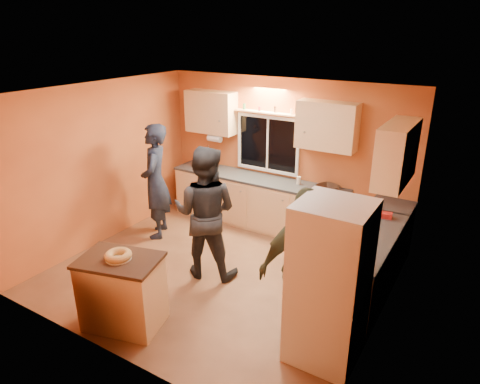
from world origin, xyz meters
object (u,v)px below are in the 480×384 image
Objects in this scene: island at (123,291)px; person_left at (156,182)px; person_center at (205,213)px; person_right at (302,264)px; refrigerator at (329,284)px.

island is 0.54× the size of person_left.
person_center is 1.75m from person_right.
person_center is at bearing 37.05° from person_left.
person_center is 1.05× the size of person_right.
person_right is (3.10, -1.08, -0.06)m from person_left.
person_center is (0.17, 1.45, 0.50)m from island.
person_left reaches higher than person_right.
refrigerator is 1.71× the size of island.
refrigerator is 2.18m from person_center.
person_center is at bearing 68.04° from island.
person_left is at bearing 104.07° from person_right.
person_left reaches higher than island.
person_right is at bearing 152.85° from refrigerator.
person_center is at bearing 161.22° from refrigerator.
refrigerator is 0.94× the size of person_center.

